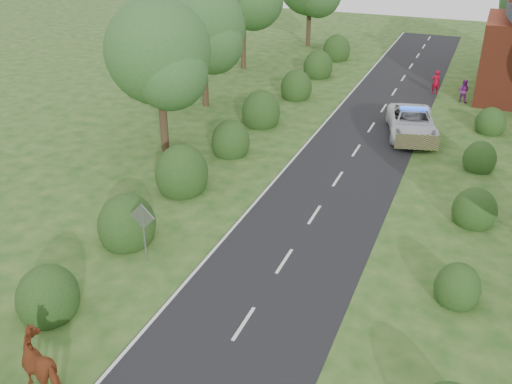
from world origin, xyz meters
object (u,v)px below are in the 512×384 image
at_px(cow, 46,366).
at_px(police_van, 412,123).
at_px(pedestrian_red, 436,82).
at_px(pedestrian_purple, 464,91).
at_px(road_sign, 143,224).

distance_m(cow, police_van, 25.09).
distance_m(cow, pedestrian_red, 34.08).
distance_m(police_van, pedestrian_purple, 8.24).
bearing_deg(pedestrian_purple, police_van, 91.24).
bearing_deg(pedestrian_purple, pedestrian_red, -14.03).
bearing_deg(pedestrian_red, cow, 49.36).
xyz_separation_m(cow, pedestrian_purple, (8.95, 32.11, 0.07)).
height_order(cow, police_van, police_van).
height_order(cow, pedestrian_purple, pedestrian_purple).
xyz_separation_m(road_sign, police_van, (7.46, 17.60, -0.85)).
bearing_deg(pedestrian_red, police_van, 59.10).
xyz_separation_m(road_sign, pedestrian_red, (7.77, 26.75, -0.79)).
height_order(road_sign, police_van, road_sign).
xyz_separation_m(road_sign, cow, (0.84, -6.61, -0.92)).
relative_size(pedestrian_red, pedestrian_purple, 1.08).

